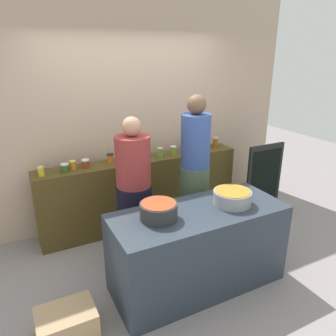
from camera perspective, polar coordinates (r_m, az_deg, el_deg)
name	(u,v)px	position (r m, az deg, el deg)	size (l,w,h in m)	color
ground	(182,266)	(3.76, 2.54, -16.92)	(12.00, 12.00, 0.00)	gray
storefront_wall	(130,111)	(4.38, -6.66, 9.95)	(4.80, 0.12, 3.00)	tan
display_shelf	(143,192)	(4.38, -4.49, -4.20)	(2.70, 0.36, 0.93)	#4B3B19
prep_table	(198,248)	(3.31, 5.29, -13.89)	(1.70, 0.70, 0.83)	#29323E
preserve_jar_0	(41,171)	(3.87, -21.44, -0.54)	(0.07, 0.07, 0.11)	gold
preserve_jar_1	(65,168)	(3.91, -17.68, 0.03)	(0.09, 0.09, 0.10)	#2F581F
preserve_jar_2	(73,165)	(3.97, -16.43, 0.51)	(0.08, 0.08, 0.11)	orange
preserve_jar_3	(85,164)	(3.98, -14.32, 0.75)	(0.09, 0.09, 0.10)	#8E3816
preserve_jar_4	(110,158)	(4.11, -10.13, 1.70)	(0.09, 0.09, 0.11)	#D26320
preserve_jar_5	(122,158)	(4.07, -8.01, 1.68)	(0.08, 0.08, 0.11)	olive
preserve_jar_6	(136,157)	(4.10, -5.65, 1.86)	(0.08, 0.08, 0.11)	#275426
preserve_jar_7	(144,153)	(4.24, -4.32, 2.69)	(0.09, 0.09, 0.13)	olive
preserve_jar_8	(160,152)	(4.24, -1.39, 2.75)	(0.07, 0.07, 0.13)	olive
preserve_jar_9	(173,151)	(4.33, 0.92, 3.07)	(0.08, 0.08, 0.13)	olive
preserve_jar_10	(189,146)	(4.54, 3.75, 3.85)	(0.08, 0.08, 0.13)	#511947
preserve_jar_11	(200,147)	(4.53, 5.66, 3.67)	(0.09, 0.09, 0.11)	#364E2A
preserve_jar_12	(206,145)	(4.66, 6.77, 4.03)	(0.08, 0.08, 0.10)	#2E5D3C
preserve_jar_13	(215,142)	(4.76, 8.33, 4.54)	(0.08, 0.08, 0.14)	#8F510F
cooking_pot_left	(159,211)	(2.91, -1.66, -7.55)	(0.34, 0.34, 0.15)	#2D2D2D
cooking_pot_center	(232,197)	(3.24, 11.23, -5.10)	(0.37, 0.37, 0.14)	gray
cook_with_tongs	(134,198)	(3.57, -5.93, -5.35)	(0.39, 0.39, 1.63)	black
cook_in_cap	(194,179)	(3.82, 4.66, -2.01)	(0.35, 0.35, 1.81)	#4B5F45
bread_crate	(67,324)	(3.08, -17.37, -24.75)	(0.47, 0.35, 0.26)	tan
chalkboard_sign	(264,179)	(4.83, 16.52, -1.89)	(0.60, 0.05, 1.03)	black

